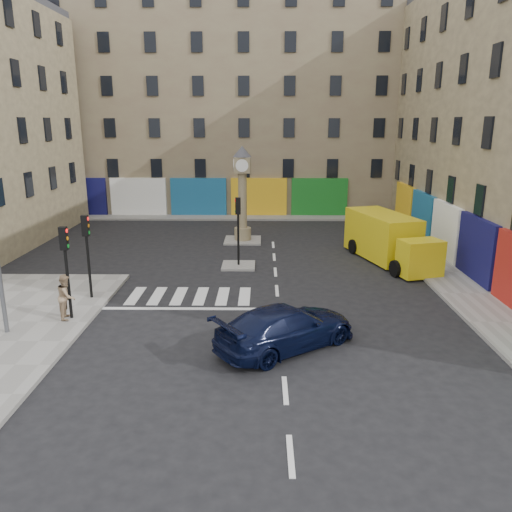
{
  "coord_description": "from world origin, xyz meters",
  "views": [
    {
      "loc": [
        -0.69,
        -18.26,
        7.74
      ],
      "look_at": [
        -0.97,
        2.88,
        2.0
      ],
      "focal_mm": 35.0,
      "sensor_mm": 36.0,
      "label": 1
    }
  ],
  "objects_px": {
    "clock_pillar": "(242,188)",
    "traffic_light_left_near": "(66,258)",
    "traffic_light_left_far": "(87,243)",
    "navy_sedan": "(286,327)",
    "yellow_van": "(388,239)",
    "pedestrian_tan": "(67,296)",
    "traffic_light_island": "(238,220)"
  },
  "relations": [
    {
      "from": "traffic_light_left_far",
      "to": "traffic_light_island",
      "type": "xyz_separation_m",
      "value": [
        6.3,
        5.4,
        -0.03
      ]
    },
    {
      "from": "traffic_light_left_near",
      "to": "traffic_light_left_far",
      "type": "bearing_deg",
      "value": 90.0
    },
    {
      "from": "navy_sedan",
      "to": "pedestrian_tan",
      "type": "relative_size",
      "value": 2.94
    },
    {
      "from": "traffic_light_left_far",
      "to": "traffic_light_island",
      "type": "height_order",
      "value": "traffic_light_left_far"
    },
    {
      "from": "traffic_light_left_far",
      "to": "navy_sedan",
      "type": "relative_size",
      "value": 0.7
    },
    {
      "from": "clock_pillar",
      "to": "yellow_van",
      "type": "distance_m",
      "value": 9.92
    },
    {
      "from": "traffic_light_left_far",
      "to": "yellow_van",
      "type": "bearing_deg",
      "value": 24.26
    },
    {
      "from": "traffic_light_left_far",
      "to": "navy_sedan",
      "type": "height_order",
      "value": "traffic_light_left_far"
    },
    {
      "from": "traffic_light_left_near",
      "to": "pedestrian_tan",
      "type": "distance_m",
      "value": 1.57
    },
    {
      "from": "traffic_light_island",
      "to": "navy_sedan",
      "type": "xyz_separation_m",
      "value": [
        2.15,
        -10.09,
        -1.82
      ]
    },
    {
      "from": "traffic_light_left_near",
      "to": "navy_sedan",
      "type": "xyz_separation_m",
      "value": [
        8.45,
        -2.29,
        -1.85
      ]
    },
    {
      "from": "clock_pillar",
      "to": "navy_sedan",
      "type": "height_order",
      "value": "clock_pillar"
    },
    {
      "from": "traffic_light_island",
      "to": "pedestrian_tan",
      "type": "relative_size",
      "value": 2.05
    },
    {
      "from": "traffic_light_island",
      "to": "yellow_van",
      "type": "xyz_separation_m",
      "value": [
        8.4,
        1.22,
        -1.29
      ]
    },
    {
      "from": "traffic_light_left_far",
      "to": "pedestrian_tan",
      "type": "xyz_separation_m",
      "value": [
        -0.11,
        -2.41,
        -1.57
      ]
    },
    {
      "from": "traffic_light_island",
      "to": "traffic_light_left_near",
      "type": "bearing_deg",
      "value": -128.93
    },
    {
      "from": "traffic_light_left_near",
      "to": "yellow_van",
      "type": "relative_size",
      "value": 0.49
    },
    {
      "from": "traffic_light_left_near",
      "to": "pedestrian_tan",
      "type": "height_order",
      "value": "traffic_light_left_near"
    },
    {
      "from": "clock_pillar",
      "to": "yellow_van",
      "type": "height_order",
      "value": "clock_pillar"
    },
    {
      "from": "traffic_light_left_far",
      "to": "yellow_van",
      "type": "height_order",
      "value": "traffic_light_left_far"
    },
    {
      "from": "navy_sedan",
      "to": "yellow_van",
      "type": "distance_m",
      "value": 12.94
    },
    {
      "from": "traffic_light_left_near",
      "to": "clock_pillar",
      "type": "xyz_separation_m",
      "value": [
        6.3,
        13.8,
        0.93
      ]
    },
    {
      "from": "navy_sedan",
      "to": "pedestrian_tan",
      "type": "bearing_deg",
      "value": 38.59
    },
    {
      "from": "traffic_light_left_far",
      "to": "traffic_light_island",
      "type": "relative_size",
      "value": 1.0
    },
    {
      "from": "traffic_light_left_far",
      "to": "clock_pillar",
      "type": "height_order",
      "value": "clock_pillar"
    },
    {
      "from": "traffic_light_left_near",
      "to": "yellow_van",
      "type": "height_order",
      "value": "traffic_light_left_near"
    },
    {
      "from": "navy_sedan",
      "to": "yellow_van",
      "type": "bearing_deg",
      "value": -65.39
    },
    {
      "from": "traffic_light_left_near",
      "to": "navy_sedan",
      "type": "relative_size",
      "value": 0.7
    },
    {
      "from": "traffic_light_left_near",
      "to": "pedestrian_tan",
      "type": "relative_size",
      "value": 2.05
    },
    {
      "from": "clock_pillar",
      "to": "traffic_light_left_near",
      "type": "bearing_deg",
      "value": -114.55
    },
    {
      "from": "traffic_light_left_far",
      "to": "traffic_light_left_near",
      "type": "bearing_deg",
      "value": -90.0
    },
    {
      "from": "clock_pillar",
      "to": "pedestrian_tan",
      "type": "height_order",
      "value": "clock_pillar"
    }
  ]
}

